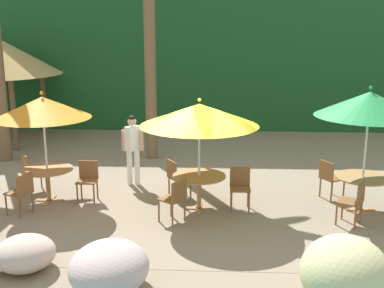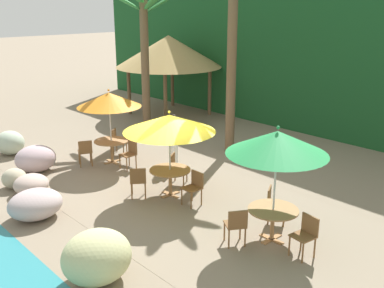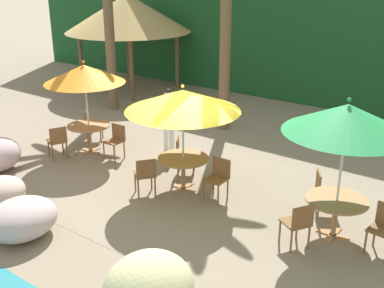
# 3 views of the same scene
# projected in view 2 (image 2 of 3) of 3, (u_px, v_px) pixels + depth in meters

# --- Properties ---
(ground_plane) EXTENTS (120.00, 120.00, 0.00)m
(ground_plane) POSITION_uv_depth(u_px,v_px,m) (168.00, 194.00, 12.29)
(ground_plane) COLOR gray
(terrace_deck) EXTENTS (18.00, 5.20, 0.01)m
(terrace_deck) POSITION_uv_depth(u_px,v_px,m) (168.00, 194.00, 12.29)
(terrace_deck) COLOR gray
(terrace_deck) RESTS_ON ground
(foliage_backdrop) EXTENTS (28.00, 2.40, 6.00)m
(foliage_backdrop) POSITION_uv_depth(u_px,v_px,m) (348.00, 57.00, 17.23)
(foliage_backdrop) COLOR #194C23
(foliage_backdrop) RESTS_ON ground
(rock_seawall) EXTENTS (13.62, 3.31, 1.00)m
(rock_seawall) POSITION_uv_depth(u_px,v_px,m) (41.00, 200.00, 10.96)
(rock_seawall) COLOR #B0A5A9
(rock_seawall) RESTS_ON ground
(umbrella_orange) EXTENTS (2.02, 2.02, 2.41)m
(umbrella_orange) POSITION_uv_depth(u_px,v_px,m) (109.00, 100.00, 14.14)
(umbrella_orange) COLOR silver
(umbrella_orange) RESTS_ON ground
(dining_table_orange) EXTENTS (1.10, 1.10, 0.74)m
(dining_table_orange) POSITION_uv_depth(u_px,v_px,m) (112.00, 144.00, 14.57)
(dining_table_orange) COLOR #A37547
(dining_table_orange) RESTS_ON ground
(chair_orange_seaward) EXTENTS (0.43, 0.44, 0.87)m
(chair_orange_seaward) POSITION_uv_depth(u_px,v_px,m) (130.00, 153.00, 14.09)
(chair_orange_seaward) COLOR brown
(chair_orange_seaward) RESTS_ON ground
(chair_orange_inland) EXTENTS (0.60, 0.59, 0.87)m
(chair_orange_inland) POSITION_uv_depth(u_px,v_px,m) (117.00, 140.00, 15.42)
(chair_orange_inland) COLOR brown
(chair_orange_inland) RESTS_ON ground
(chair_orange_left) EXTENTS (0.56, 0.55, 0.87)m
(chair_orange_left) POSITION_uv_depth(u_px,v_px,m) (85.00, 151.00, 14.25)
(chair_orange_left) COLOR brown
(chair_orange_left) RESTS_ON ground
(umbrella_yellow) EXTENTS (2.41, 2.41, 2.35)m
(umbrella_yellow) POSITION_uv_depth(u_px,v_px,m) (169.00, 123.00, 11.65)
(umbrella_yellow) COLOR silver
(umbrella_yellow) RESTS_ON ground
(dining_table_yellow) EXTENTS (1.10, 1.10, 0.74)m
(dining_table_yellow) POSITION_uv_depth(u_px,v_px,m) (170.00, 174.00, 12.06)
(dining_table_yellow) COLOR #A37547
(dining_table_yellow) RESTS_ON ground
(chair_yellow_seaward) EXTENTS (0.42, 0.43, 0.87)m
(chair_yellow_seaward) POSITION_uv_depth(u_px,v_px,m) (194.00, 186.00, 11.55)
(chair_yellow_seaward) COLOR brown
(chair_yellow_seaward) RESTS_ON ground
(chair_yellow_inland) EXTENTS (0.59, 0.58, 0.87)m
(chair_yellow_inland) POSITION_uv_depth(u_px,v_px,m) (176.00, 166.00, 12.90)
(chair_yellow_inland) COLOR brown
(chair_yellow_inland) RESTS_ON ground
(chair_yellow_left) EXTENTS (0.59, 0.59, 0.87)m
(chair_yellow_left) POSITION_uv_depth(u_px,v_px,m) (138.00, 180.00, 11.92)
(chair_yellow_left) COLOR brown
(chair_yellow_left) RESTS_ON ground
(umbrella_green) EXTENTS (2.13, 2.13, 2.60)m
(umbrella_green) POSITION_uv_depth(u_px,v_px,m) (277.00, 143.00, 9.28)
(umbrella_green) COLOR silver
(umbrella_green) RESTS_ON ground
(dining_table_green) EXTENTS (1.10, 1.10, 0.74)m
(dining_table_green) POSITION_uv_depth(u_px,v_px,m) (273.00, 214.00, 9.77)
(dining_table_green) COLOR #A37547
(dining_table_green) RESTS_ON ground
(chair_green_seaward) EXTENTS (0.47, 0.48, 0.87)m
(chair_green_seaward) POSITION_uv_depth(u_px,v_px,m) (306.00, 233.00, 9.19)
(chair_green_seaward) COLOR brown
(chair_green_seaward) RESTS_ON ground
(chair_green_inland) EXTENTS (0.58, 0.58, 0.87)m
(chair_green_inland) POSITION_uv_depth(u_px,v_px,m) (274.00, 202.00, 10.60)
(chair_green_inland) COLOR brown
(chair_green_inland) RESTS_ON ground
(chair_green_left) EXTENTS (0.58, 0.58, 0.87)m
(chair_green_left) POSITION_uv_depth(u_px,v_px,m) (236.00, 224.00, 9.55)
(chair_green_left) COLOR brown
(chair_green_left) RESTS_ON ground
(palm_tree_nearest) EXTENTS (3.45, 3.36, 5.59)m
(palm_tree_nearest) POSITION_uv_depth(u_px,v_px,m) (143.00, 32.00, 17.30)
(palm_tree_nearest) COLOR brown
(palm_tree_nearest) RESTS_ON ground
(palm_tree_second) EXTENTS (2.74, 2.73, 6.67)m
(palm_tree_second) POSITION_uv_depth(u_px,v_px,m) (233.00, 19.00, 14.54)
(palm_tree_second) COLOR brown
(palm_tree_second) RESTS_ON ground
(palapa_hut) EXTENTS (4.77, 4.77, 3.59)m
(palapa_hut) POSITION_uv_depth(u_px,v_px,m) (169.00, 51.00, 20.23)
(palapa_hut) COLOR brown
(palapa_hut) RESTS_ON ground
(waiter_in_white) EXTENTS (0.52, 0.39, 1.70)m
(waiter_in_white) POSITION_uv_depth(u_px,v_px,m) (174.00, 137.00, 14.09)
(waiter_in_white) COLOR white
(waiter_in_white) RESTS_ON ground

